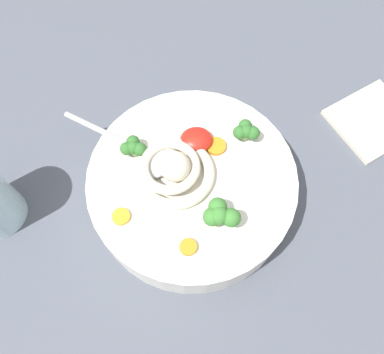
% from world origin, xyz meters
% --- Properties ---
extents(table_slab, '(1.22, 1.22, 0.03)m').
position_xyz_m(table_slab, '(0.00, 0.00, 0.01)').
color(table_slab, '#474C56').
rests_on(table_slab, ground).
extents(soup_bowl, '(0.28, 0.28, 0.07)m').
position_xyz_m(soup_bowl, '(0.02, -0.03, 0.06)').
color(soup_bowl, silver).
rests_on(soup_bowl, table_slab).
extents(noodle_pile, '(0.11, 0.11, 0.05)m').
position_xyz_m(noodle_pile, '(0.05, -0.04, 0.11)').
color(noodle_pile, beige).
rests_on(noodle_pile, soup_bowl).
extents(soup_spoon, '(0.16, 0.13, 0.02)m').
position_xyz_m(soup_spoon, '(0.08, -0.07, 0.10)').
color(soup_spoon, '#B7B7BC').
rests_on(soup_spoon, soup_bowl).
extents(chili_sauce_dollop, '(0.04, 0.04, 0.02)m').
position_xyz_m(chili_sauce_dollop, '(0.01, -0.08, 0.11)').
color(chili_sauce_dollop, red).
rests_on(chili_sauce_dollop, soup_bowl).
extents(broccoli_floret_right, '(0.04, 0.03, 0.03)m').
position_xyz_m(broccoli_floret_right, '(0.10, -0.08, 0.11)').
color(broccoli_floret_right, '#7A9E60').
rests_on(broccoli_floret_right, soup_bowl).
extents(broccoli_floret_front, '(0.04, 0.03, 0.03)m').
position_xyz_m(broccoli_floret_front, '(-0.05, -0.08, 0.11)').
color(broccoli_floret_front, '#7A9E60').
rests_on(broccoli_floret_front, soup_bowl).
extents(broccoli_floret_far, '(0.05, 0.04, 0.04)m').
position_xyz_m(broccoli_floret_far, '(-0.00, 0.03, 0.12)').
color(broccoli_floret_far, '#7A9E60').
rests_on(broccoli_floret_far, soup_bowl).
extents(carrot_slice_center, '(0.03, 0.03, 0.01)m').
position_xyz_m(carrot_slice_center, '(-0.01, -0.07, 0.10)').
color(carrot_slice_center, orange).
rests_on(carrot_slice_center, soup_bowl).
extents(carrot_slice_left, '(0.02, 0.02, 0.00)m').
position_xyz_m(carrot_slice_left, '(0.12, 0.01, 0.10)').
color(carrot_slice_left, orange).
rests_on(carrot_slice_left, soup_bowl).
extents(carrot_slice_beside_noodles, '(0.02, 0.02, 0.01)m').
position_xyz_m(carrot_slice_beside_noodles, '(0.04, 0.06, 0.10)').
color(carrot_slice_beside_noodles, orange).
rests_on(carrot_slice_beside_noodles, soup_bowl).
extents(folded_napkin, '(0.16, 0.15, 0.01)m').
position_xyz_m(folded_napkin, '(-0.28, -0.13, 0.03)').
color(folded_napkin, beige).
rests_on(folded_napkin, table_slab).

